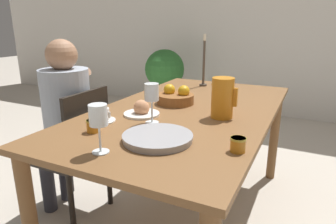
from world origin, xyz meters
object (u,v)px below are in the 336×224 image
object	(u,v)px
wine_glass_water	(152,94)
teacup_near_person	(102,116)
serving_tray	(158,138)
jam_jar_amber	(93,125)
bread_plate	(142,110)
fruit_bowl	(176,97)
person_seated	(64,115)
candlestick_tall	(204,65)
wine_glass_juice	(98,118)
potted_plant	(165,72)
jam_jar_red	(238,144)
red_pitcher	(222,98)
chair_person_side	(75,150)

from	to	relation	value
wine_glass_water	teacup_near_person	bearing A→B (deg)	-159.50
serving_tray	jam_jar_amber	size ratio (longest dim) A/B	4.82
bread_plate	fruit_bowl	world-z (taller)	fruit_bowl
serving_tray	bread_plate	bearing A→B (deg)	131.22
person_seated	candlestick_tall	distance (m)	1.13
fruit_bowl	wine_glass_juice	bearing A→B (deg)	-86.61
potted_plant	wine_glass_juice	bearing A→B (deg)	-67.86
bread_plate	candlestick_tall	world-z (taller)	candlestick_tall
person_seated	candlestick_tall	world-z (taller)	candlestick_tall
jam_jar_red	candlestick_tall	size ratio (longest dim) A/B	0.16
red_pitcher	fruit_bowl	world-z (taller)	red_pitcher
person_seated	wine_glass_water	size ratio (longest dim) A/B	5.70
jam_jar_amber	wine_glass_juice	bearing A→B (deg)	-43.88
jam_jar_red	jam_jar_amber	bearing A→B (deg)	-173.30
wine_glass_water	wine_glass_juice	world-z (taller)	wine_glass_water
chair_person_side	wine_glass_juice	size ratio (longest dim) A/B	4.41
wine_glass_water	potted_plant	size ratio (longest dim) A/B	0.22
person_seated	teacup_near_person	size ratio (longest dim) A/B	8.23
person_seated	jam_jar_red	distance (m)	1.21
wine_glass_juice	jam_jar_red	world-z (taller)	wine_glass_juice
red_pitcher	fruit_bowl	size ratio (longest dim) A/B	0.94
wine_glass_juice	potted_plant	bearing A→B (deg)	112.14
potted_plant	teacup_near_person	bearing A→B (deg)	-70.14
chair_person_side	jam_jar_red	size ratio (longest dim) A/B	13.65
teacup_near_person	fruit_bowl	size ratio (longest dim) A/B	0.62
person_seated	serving_tray	size ratio (longest dim) A/B	3.80
chair_person_side	serving_tray	bearing A→B (deg)	-109.42
jam_jar_amber	potted_plant	distance (m)	2.85
person_seated	jam_jar_amber	xyz separation A→B (m)	(0.52, -0.32, 0.11)
red_pitcher	wine_glass_juice	distance (m)	0.72
red_pitcher	bread_plate	xyz separation A→B (m)	(-0.41, -0.15, -0.08)
wine_glass_juice	candlestick_tall	xyz separation A→B (m)	(-0.08, 1.42, 0.02)
jam_jar_red	wine_glass_water	bearing A→B (deg)	161.47
chair_person_side	teacup_near_person	distance (m)	0.52
wine_glass_juice	serving_tray	bearing A→B (deg)	55.11
jam_jar_amber	bread_plate	bearing A→B (deg)	79.40
teacup_near_person	jam_jar_amber	size ratio (longest dim) A/B	2.23
jam_jar_red	candlestick_tall	distance (m)	1.30
fruit_bowl	candlestick_tall	bearing A→B (deg)	93.14
candlestick_tall	wine_glass_water	bearing A→B (deg)	-85.14
teacup_near_person	jam_jar_amber	distance (m)	0.16
potted_plant	jam_jar_red	bearing A→B (deg)	-57.66
wine_glass_juice	jam_jar_amber	xyz separation A→B (m)	(-0.18, 0.17, -0.11)
chair_person_side	wine_glass_water	distance (m)	0.77
jam_jar_red	potted_plant	size ratio (longest dim) A/B	0.07
person_seated	potted_plant	xyz separation A→B (m)	(-0.46, 2.35, -0.09)
chair_person_side	fruit_bowl	size ratio (longest dim) A/B	3.77
person_seated	candlestick_tall	size ratio (longest dim) A/B	2.86
chair_person_side	jam_jar_amber	distance (m)	0.62
fruit_bowl	teacup_near_person	bearing A→B (deg)	-111.64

